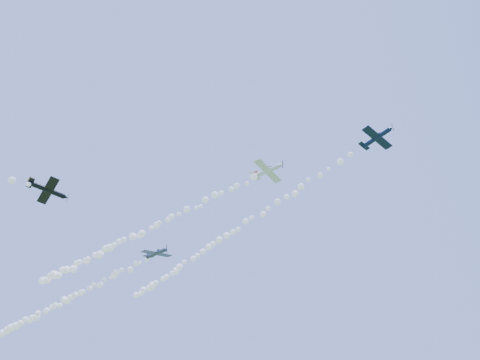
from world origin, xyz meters
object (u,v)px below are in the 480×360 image
at_px(plane_grey, 157,253).
at_px(plane_navy, 377,138).
at_px(plane_black, 48,190).
at_px(plane_white, 268,171).

bearing_deg(plane_grey, plane_navy, 10.06).
xyz_separation_m(plane_grey, plane_black, (3.70, -29.90, -5.75)).
height_order(plane_white, plane_navy, plane_navy).
bearing_deg(plane_black, plane_navy, -32.01).
distance_m(plane_white, plane_black, 36.69).
xyz_separation_m(plane_navy, plane_black, (-43.94, -26.52, -14.59)).
relative_size(plane_white, plane_grey, 1.05).
bearing_deg(plane_black, plane_grey, 33.92).
height_order(plane_navy, plane_grey, plane_navy).
bearing_deg(plane_white, plane_grey, 179.36).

